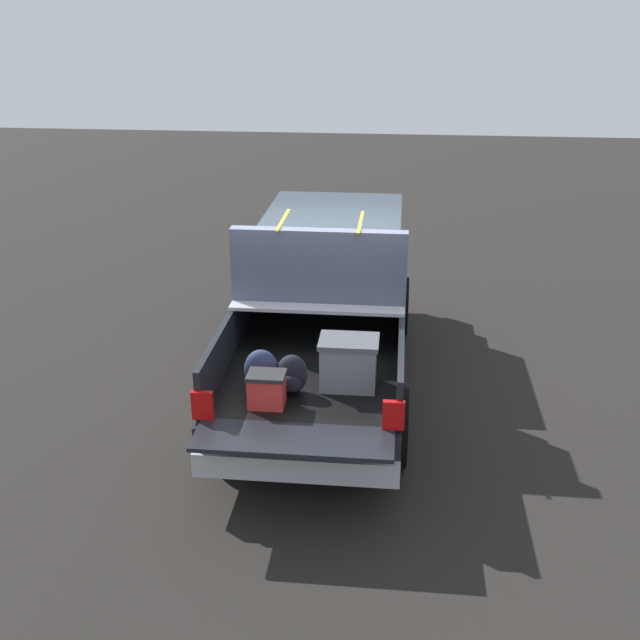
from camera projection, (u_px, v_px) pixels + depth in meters
name	position (u px, v px, depth m)	size (l,w,h in m)	color
ground_plane	(325.00, 383.00, 9.99)	(40.00, 40.00, 0.00)	black
pickup_truck	(328.00, 300.00, 9.97)	(6.05, 2.06, 2.23)	black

